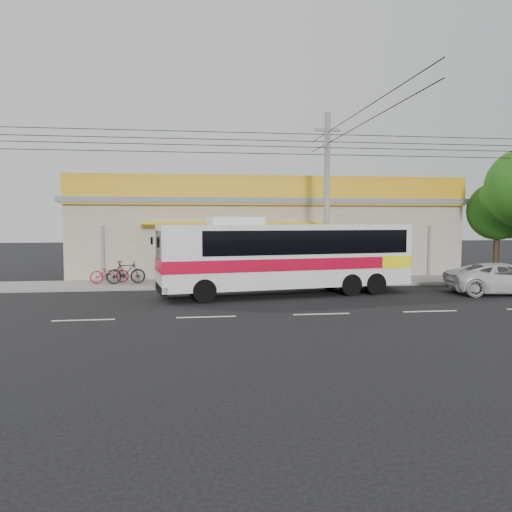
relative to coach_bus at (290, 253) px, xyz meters
The scene contains 10 objects.
ground 2.82m from the coach_bus, 85.73° to the right, with size 120.00×120.00×0.00m, color black.
sidewalk 4.24m from the coach_bus, 87.62° to the left, with size 30.00×3.20×0.15m, color slate.
lane_markings 5.00m from the coach_bus, 88.02° to the right, with size 50.00×0.12×0.01m, color silver, non-canonical shape.
storefront_building 9.41m from the coach_bus, 89.05° to the left, with size 22.60×9.20×5.70m.
coach_bus is the anchor object (origin of this frame).
motorbike_red 9.38m from the coach_bus, 153.64° to the left, with size 0.66×1.89×1.00m, color maroon.
motorbike_dark 8.43m from the coach_bus, 153.69° to the left, with size 0.53×1.88×1.13m, color black.
white_car 9.60m from the coach_bus, ahead, with size 2.29×4.96×1.38m, color silver.
utility_pole 5.92m from the coach_bus, 43.10° to the left, with size 34.00×14.00×8.40m.
tree_far 13.97m from the coach_bus, 20.10° to the left, with size 3.30×3.30×5.47m.
Camera 1 is at (-4.55, -19.21, 3.23)m, focal length 35.00 mm.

